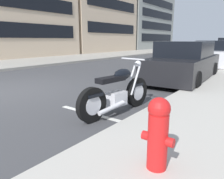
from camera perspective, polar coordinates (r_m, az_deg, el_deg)
The scene contains 9 objects.
ground_plane at distance 7.28m, azimuth -25.97°, elevation -0.46°, with size 260.00×260.00×0.00m, color #3D3D3F.
sidewalk_far_curb at distance 20.14m, azimuth -4.27°, elevation 8.81°, with size 120.00×5.00×0.14m, color gray.
parking_stall_stripe at distance 4.47m, azimuth -3.22°, elevation -6.99°, with size 0.12×2.20×0.01m, color silver.
parked_motorcycle at distance 4.53m, azimuth 1.46°, elevation -0.91°, with size 2.08×0.62×1.14m.
parked_car_near_corner at distance 8.57m, azimuth 18.61°, elevation 6.74°, with size 4.54×1.96×1.48m.
parked_car_second_in_row at distance 13.75m, azimuth 25.27°, elevation 8.31°, with size 4.13×2.06×1.49m.
fire_hydrant at distance 2.40m, azimuth 12.09°, elevation -10.89°, with size 0.24×0.36×0.81m.
townhouse_near_left at distance 29.41m, azimuth -7.23°, elevation 22.52°, with size 10.55×9.02×12.87m.
townhouse_behind_pole at distance 39.31m, azimuth 4.89°, elevation 16.98°, with size 12.82×10.61×8.57m.
Camera 1 is at (-3.22, -6.35, 1.53)m, focal length 34.53 mm.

